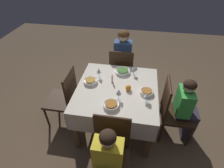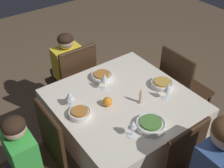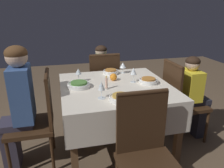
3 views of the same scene
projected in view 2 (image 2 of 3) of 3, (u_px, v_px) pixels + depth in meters
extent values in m
plane|color=brown|center=(122.00, 157.00, 2.83)|extent=(8.00, 8.00, 0.00)
cube|color=silver|center=(123.00, 101.00, 2.38)|extent=(1.11, 1.10, 0.04)
cube|color=silver|center=(68.00, 142.00, 2.21)|extent=(1.11, 0.01, 0.27)
cube|color=silver|center=(167.00, 91.00, 2.73)|extent=(1.11, 0.01, 0.27)
cube|color=silver|center=(89.00, 83.00, 2.82)|extent=(0.01, 1.10, 0.27)
cube|color=silver|center=(168.00, 155.00, 2.11)|extent=(0.01, 1.10, 0.27)
cube|color=brown|center=(52.00, 123.00, 2.70)|extent=(0.06, 0.06, 0.73)
cube|color=brown|center=(130.00, 87.00, 3.15)|extent=(0.06, 0.06, 0.73)
cube|color=brown|center=(198.00, 141.00, 2.52)|extent=(0.06, 0.06, 0.73)
cube|color=#382314|center=(184.00, 155.00, 1.99)|extent=(0.03, 0.40, 0.49)
cylinder|color=#382314|center=(190.00, 131.00, 1.84)|extent=(0.04, 0.39, 0.04)
cube|color=#382314|center=(52.00, 138.00, 2.12)|extent=(0.40, 0.03, 0.49)
cylinder|color=#382314|center=(47.00, 114.00, 1.97)|extent=(0.39, 0.04, 0.04)
cylinder|color=#382314|center=(48.00, 162.00, 2.54)|extent=(0.03, 0.03, 0.41)
cube|color=#382314|center=(71.00, 83.00, 3.11)|extent=(0.44, 0.44, 0.04)
cube|color=#382314|center=(79.00, 71.00, 2.82)|extent=(0.03, 0.40, 0.49)
cylinder|color=#382314|center=(77.00, 50.00, 2.67)|extent=(0.04, 0.39, 0.04)
cylinder|color=#382314|center=(79.00, 84.00, 3.46)|extent=(0.03, 0.03, 0.41)
cylinder|color=#382314|center=(51.00, 96.00, 3.28)|extent=(0.03, 0.03, 0.41)
cylinder|color=#382314|center=(96.00, 100.00, 3.22)|extent=(0.03, 0.03, 0.41)
cylinder|color=#382314|center=(67.00, 114.00, 3.04)|extent=(0.03, 0.03, 0.41)
cube|color=#382314|center=(185.00, 91.00, 3.00)|extent=(0.44, 0.44, 0.04)
cube|color=#382314|center=(175.00, 77.00, 2.74)|extent=(0.40, 0.03, 0.49)
cylinder|color=#382314|center=(179.00, 56.00, 2.59)|extent=(0.39, 0.04, 0.04)
cylinder|color=#382314|center=(207.00, 109.00, 3.10)|extent=(0.03, 0.03, 0.41)
cylinder|color=#382314|center=(181.00, 91.00, 3.35)|extent=(0.03, 0.03, 0.41)
cylinder|color=#382314|center=(183.00, 124.00, 2.92)|extent=(0.03, 0.03, 0.41)
cylinder|color=#382314|center=(157.00, 104.00, 3.17)|extent=(0.03, 0.03, 0.41)
cube|color=green|center=(22.00, 153.00, 2.01)|extent=(0.30, 0.18, 0.36)
sphere|color=beige|center=(14.00, 128.00, 1.86)|extent=(0.16, 0.16, 0.16)
ellipsoid|color=black|center=(13.00, 125.00, 1.84)|extent=(0.16, 0.16, 0.11)
cube|color=#282833|center=(65.00, 88.00, 3.37)|extent=(0.14, 0.22, 0.45)
cube|color=#282833|center=(66.00, 74.00, 3.16)|extent=(0.31, 0.24, 0.06)
cube|color=yellow|center=(68.00, 62.00, 2.98)|extent=(0.18, 0.30, 0.35)
sphere|color=beige|center=(65.00, 42.00, 2.83)|extent=(0.16, 0.16, 0.16)
ellipsoid|color=black|center=(65.00, 39.00, 2.81)|extent=(0.16, 0.16, 0.11)
cylinder|color=white|center=(151.00, 125.00, 2.10)|extent=(0.23, 0.23, 0.04)
torus|color=white|center=(151.00, 123.00, 2.09)|extent=(0.22, 0.22, 0.01)
cylinder|color=#4C7F38|center=(151.00, 122.00, 2.08)|extent=(0.17, 0.17, 0.02)
cylinder|color=white|center=(132.00, 135.00, 2.04)|extent=(0.07, 0.07, 0.00)
cylinder|color=white|center=(132.00, 131.00, 2.02)|extent=(0.01, 0.01, 0.08)
cone|color=white|center=(133.00, 124.00, 1.97)|extent=(0.07, 0.07, 0.06)
cylinder|color=white|center=(133.00, 125.00, 1.98)|extent=(0.04, 0.04, 0.03)
cylinder|color=white|center=(80.00, 114.00, 2.20)|extent=(0.18, 0.18, 0.04)
torus|color=white|center=(80.00, 112.00, 2.18)|extent=(0.18, 0.18, 0.01)
cylinder|color=#B2702D|center=(80.00, 111.00, 2.18)|extent=(0.13, 0.13, 0.02)
cylinder|color=white|center=(71.00, 105.00, 2.31)|extent=(0.06, 0.06, 0.00)
cylinder|color=white|center=(70.00, 102.00, 2.28)|extent=(0.01, 0.01, 0.06)
cone|color=white|center=(70.00, 96.00, 2.25)|extent=(0.08, 0.08, 0.06)
cylinder|color=white|center=(70.00, 97.00, 2.25)|extent=(0.05, 0.05, 0.03)
cylinder|color=white|center=(102.00, 77.00, 2.59)|extent=(0.20, 0.20, 0.04)
torus|color=white|center=(102.00, 75.00, 2.58)|extent=(0.20, 0.20, 0.01)
cylinder|color=#B2702D|center=(102.00, 74.00, 2.57)|extent=(0.14, 0.14, 0.02)
cylinder|color=white|center=(105.00, 89.00, 2.48)|extent=(0.06, 0.06, 0.00)
cylinder|color=white|center=(105.00, 85.00, 2.45)|extent=(0.01, 0.01, 0.08)
cone|color=white|center=(104.00, 78.00, 2.40)|extent=(0.07, 0.07, 0.07)
cylinder|color=white|center=(104.00, 79.00, 2.41)|extent=(0.04, 0.04, 0.03)
cylinder|color=white|center=(162.00, 84.00, 2.50)|extent=(0.20, 0.20, 0.04)
torus|color=white|center=(162.00, 82.00, 2.49)|extent=(0.20, 0.20, 0.01)
cylinder|color=gold|center=(162.00, 82.00, 2.48)|extent=(0.15, 0.15, 0.02)
cylinder|color=white|center=(166.00, 98.00, 2.37)|extent=(0.07, 0.07, 0.00)
cylinder|color=white|center=(167.00, 95.00, 2.35)|extent=(0.01, 0.01, 0.08)
cone|color=white|center=(168.00, 87.00, 2.30)|extent=(0.06, 0.06, 0.08)
cylinder|color=white|center=(168.00, 89.00, 2.31)|extent=(0.04, 0.04, 0.03)
cylinder|color=beige|center=(140.00, 102.00, 2.33)|extent=(0.04, 0.04, 0.01)
cylinder|color=beige|center=(141.00, 97.00, 2.29)|extent=(0.02, 0.02, 0.10)
ellipsoid|color=#F9C64C|center=(141.00, 91.00, 2.25)|extent=(0.01, 0.01, 0.03)
sphere|color=orange|center=(107.00, 102.00, 2.28)|extent=(0.08, 0.08, 0.08)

